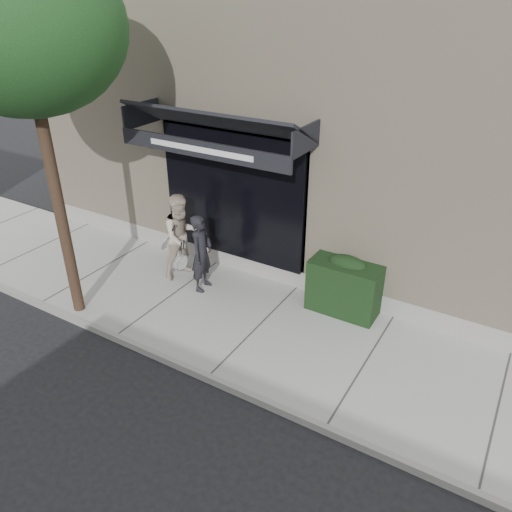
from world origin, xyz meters
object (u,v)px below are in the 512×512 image
Objects in this scene: pedestrian_front at (201,253)px; pedestrian_back at (182,236)px; hedge at (345,285)px; street_tree at (23,28)px.

pedestrian_front is 0.69m from pedestrian_back.
pedestrian_front is (-2.72, -0.74, 0.25)m from hedge.
street_tree is at bearing -131.02° from pedestrian_front.
pedestrian_front reaches higher than hedge.
pedestrian_back is (-3.37, -0.51, 0.36)m from hedge.
hedge is 6.61m from street_tree.
pedestrian_back is (0.93, 2.04, -3.96)m from street_tree.
hedge is 0.72× the size of pedestrian_back.
street_tree is 4.72m from pedestrian_front.
hedge is at bearing 30.67° from street_tree.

